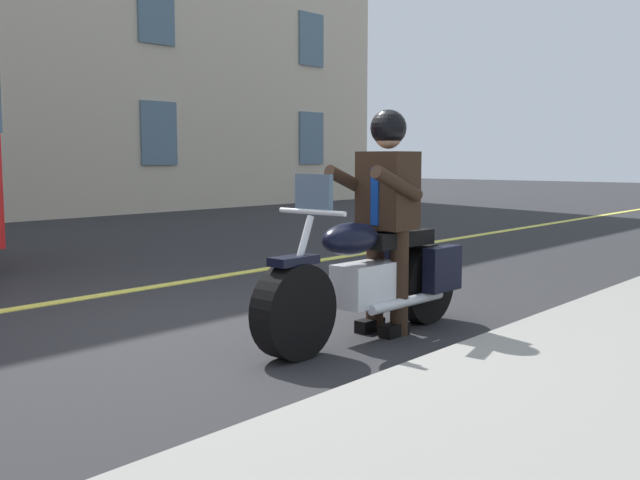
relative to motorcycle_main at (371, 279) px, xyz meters
name	(u,v)px	position (x,y,z in m)	size (l,w,h in m)	color
ground_plane	(215,330)	(0.62, -1.09, -0.45)	(80.00, 80.00, 0.00)	#28282B
lane_center_stripe	(77,299)	(0.62, -3.09, -0.45)	(60.00, 0.16, 0.01)	#E5DB4C
motorcycle_main	(371,279)	(0.00, 0.00, 0.00)	(2.21, 0.62, 1.26)	black
rider_main	(387,201)	(-0.19, 0.00, 0.58)	(0.63, 0.55, 1.74)	black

